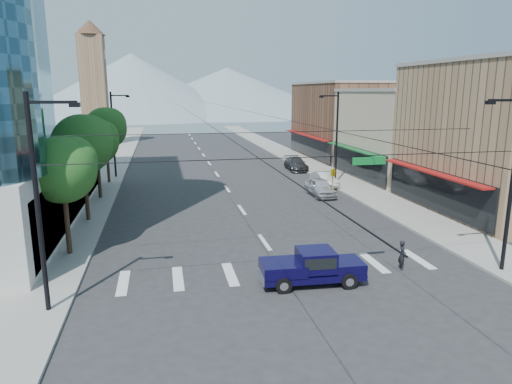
% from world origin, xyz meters
% --- Properties ---
extents(ground, '(160.00, 160.00, 0.00)m').
position_xyz_m(ground, '(0.00, 0.00, 0.00)').
color(ground, '#28282B').
rests_on(ground, ground).
extents(sidewalk_left, '(4.00, 120.00, 0.15)m').
position_xyz_m(sidewalk_left, '(-12.00, 40.00, 0.07)').
color(sidewalk_left, gray).
rests_on(sidewalk_left, ground).
extents(sidewalk_right, '(4.00, 120.00, 0.15)m').
position_xyz_m(sidewalk_right, '(12.00, 40.00, 0.07)').
color(sidewalk_right, gray).
rests_on(sidewalk_right, ground).
extents(shop_near, '(12.00, 14.00, 11.00)m').
position_xyz_m(shop_near, '(20.00, 10.00, 5.50)').
color(shop_near, '#8C6B4C').
rests_on(shop_near, ground).
extents(shop_mid, '(12.00, 14.00, 9.00)m').
position_xyz_m(shop_mid, '(20.00, 24.00, 4.50)').
color(shop_mid, tan).
rests_on(shop_mid, ground).
extents(shop_far, '(12.00, 18.00, 10.00)m').
position_xyz_m(shop_far, '(20.00, 40.00, 5.00)').
color(shop_far, brown).
rests_on(shop_far, ground).
extents(clock_tower, '(4.80, 4.80, 20.40)m').
position_xyz_m(clock_tower, '(-16.50, 62.00, 10.64)').
color(clock_tower, '#8C6B4C').
rests_on(clock_tower, ground).
extents(mountain_left, '(80.00, 80.00, 22.00)m').
position_xyz_m(mountain_left, '(-15.00, 150.00, 11.00)').
color(mountain_left, gray).
rests_on(mountain_left, ground).
extents(mountain_right, '(90.00, 90.00, 18.00)m').
position_xyz_m(mountain_right, '(20.00, 160.00, 9.00)').
color(mountain_right, gray).
rests_on(mountain_right, ground).
extents(tree_near, '(3.65, 3.64, 6.71)m').
position_xyz_m(tree_near, '(-11.07, 6.10, 4.99)').
color(tree_near, black).
rests_on(tree_near, ground).
extents(tree_midnear, '(4.09, 4.09, 7.52)m').
position_xyz_m(tree_midnear, '(-11.07, 13.10, 5.59)').
color(tree_midnear, black).
rests_on(tree_midnear, ground).
extents(tree_midfar, '(3.65, 3.64, 6.71)m').
position_xyz_m(tree_midfar, '(-11.07, 20.10, 4.99)').
color(tree_midfar, black).
rests_on(tree_midfar, ground).
extents(tree_far, '(4.09, 4.09, 7.52)m').
position_xyz_m(tree_far, '(-11.07, 27.10, 5.59)').
color(tree_far, black).
rests_on(tree_far, ground).
extents(signal_rig, '(21.80, 0.20, 9.00)m').
position_xyz_m(signal_rig, '(0.19, -1.00, 4.64)').
color(signal_rig, black).
rests_on(signal_rig, ground).
extents(lamp_pole_nw, '(2.00, 0.25, 9.00)m').
position_xyz_m(lamp_pole_nw, '(-10.67, 30.00, 4.94)').
color(lamp_pole_nw, black).
rests_on(lamp_pole_nw, ground).
extents(lamp_pole_ne, '(2.00, 0.25, 9.00)m').
position_xyz_m(lamp_pole_ne, '(10.67, 22.00, 4.94)').
color(lamp_pole_ne, black).
rests_on(lamp_pole_ne, ground).
extents(pickup_truck, '(5.07, 2.15, 1.69)m').
position_xyz_m(pickup_truck, '(0.83, -0.41, 0.88)').
color(pickup_truck, '#0B0735').
rests_on(pickup_truck, ground).
extents(pedestrian, '(0.53, 0.65, 1.55)m').
position_xyz_m(pedestrian, '(5.99, 0.39, 0.77)').
color(pedestrian, black).
rests_on(pedestrian, ground).
extents(parked_car_near, '(1.84, 4.54, 1.54)m').
position_xyz_m(parked_car_near, '(7.62, 17.45, 0.77)').
color(parked_car_near, silver).
rests_on(parked_car_near, ground).
extents(parked_car_mid, '(1.73, 4.25, 1.37)m').
position_xyz_m(parked_car_mid, '(9.40, 21.24, 0.69)').
color(parked_car_mid, silver).
rests_on(parked_car_mid, ground).
extents(parked_car_far, '(2.28, 5.15, 1.47)m').
position_xyz_m(parked_car_far, '(9.40, 30.82, 0.73)').
color(parked_car_far, '#343437').
rests_on(parked_car_far, ground).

